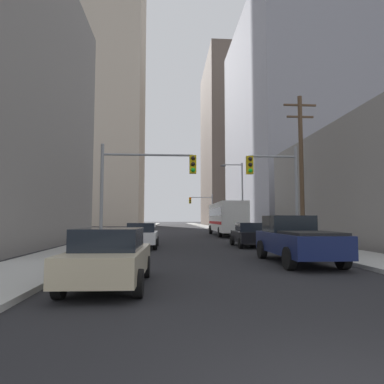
{
  "coord_description": "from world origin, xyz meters",
  "views": [
    {
      "loc": [
        -1.87,
        -2.68,
        1.77
      ],
      "look_at": [
        0.0,
        24.09,
        3.88
      ],
      "focal_mm": 31.93,
      "sensor_mm": 36.0,
      "label": 1
    }
  ],
  "objects_px": {
    "sedan_beige": "(110,257)",
    "traffic_signal_far_right": "(202,205)",
    "city_bus": "(226,217)",
    "pickup_truck_navy": "(296,239)",
    "sedan_black": "(250,235)",
    "traffic_signal_near_right": "(275,180)",
    "traffic_signal_near_left": "(144,177)",
    "sedan_white": "(142,235)"
  },
  "relations": [
    {
      "from": "sedan_beige",
      "to": "traffic_signal_far_right",
      "type": "bearing_deg",
      "value": 81.49
    },
    {
      "from": "city_bus",
      "to": "pickup_truck_navy",
      "type": "distance_m",
      "value": 22.29
    },
    {
      "from": "sedan_black",
      "to": "traffic_signal_near_right",
      "type": "height_order",
      "value": "traffic_signal_near_right"
    },
    {
      "from": "traffic_signal_near_left",
      "to": "traffic_signal_near_right",
      "type": "relative_size",
      "value": 1.0
    },
    {
      "from": "sedan_white",
      "to": "traffic_signal_near_left",
      "type": "xyz_separation_m",
      "value": [
        0.23,
        -1.74,
        3.34
      ]
    },
    {
      "from": "city_bus",
      "to": "pickup_truck_navy",
      "type": "relative_size",
      "value": 2.13
    },
    {
      "from": "pickup_truck_navy",
      "to": "sedan_black",
      "type": "xyz_separation_m",
      "value": [
        0.02,
        7.92,
        -0.16
      ]
    },
    {
      "from": "traffic_signal_far_right",
      "to": "sedan_black",
      "type": "bearing_deg",
      "value": -90.89
    },
    {
      "from": "sedan_beige",
      "to": "sedan_black",
      "type": "bearing_deg",
      "value": 61.46
    },
    {
      "from": "sedan_white",
      "to": "traffic_signal_near_right",
      "type": "relative_size",
      "value": 0.7
    },
    {
      "from": "traffic_signal_far_right",
      "to": "sedan_beige",
      "type": "bearing_deg",
      "value": -98.51
    },
    {
      "from": "city_bus",
      "to": "traffic_signal_near_left",
      "type": "bearing_deg",
      "value": -114.46
    },
    {
      "from": "sedan_white",
      "to": "traffic_signal_near_left",
      "type": "distance_m",
      "value": 3.78
    },
    {
      "from": "sedan_black",
      "to": "traffic_signal_near_right",
      "type": "distance_m",
      "value": 4.02
    },
    {
      "from": "pickup_truck_navy",
      "to": "city_bus",
      "type": "bearing_deg",
      "value": 87.48
    },
    {
      "from": "pickup_truck_navy",
      "to": "sedan_white",
      "type": "xyz_separation_m",
      "value": [
        -6.74,
        7.52,
        -0.16
      ]
    },
    {
      "from": "sedan_black",
      "to": "traffic_signal_near_left",
      "type": "height_order",
      "value": "traffic_signal_near_left"
    },
    {
      "from": "traffic_signal_near_left",
      "to": "pickup_truck_navy",
      "type": "bearing_deg",
      "value": -41.59
    },
    {
      "from": "city_bus",
      "to": "traffic_signal_near_right",
      "type": "height_order",
      "value": "traffic_signal_near_right"
    },
    {
      "from": "pickup_truck_navy",
      "to": "traffic_signal_near_left",
      "type": "distance_m",
      "value": 9.27
    },
    {
      "from": "sedan_beige",
      "to": "city_bus",
      "type": "bearing_deg",
      "value": 73.97
    },
    {
      "from": "sedan_white",
      "to": "traffic_signal_near_left",
      "type": "relative_size",
      "value": 0.7
    },
    {
      "from": "city_bus",
      "to": "traffic_signal_near_left",
      "type": "xyz_separation_m",
      "value": [
        -7.49,
        -16.47,
        2.19
      ]
    },
    {
      "from": "city_bus",
      "to": "traffic_signal_near_left",
      "type": "distance_m",
      "value": 18.22
    },
    {
      "from": "traffic_signal_near_left",
      "to": "traffic_signal_near_right",
      "type": "bearing_deg",
      "value": -0.01
    },
    {
      "from": "traffic_signal_near_right",
      "to": "city_bus",
      "type": "bearing_deg",
      "value": 90.24
    },
    {
      "from": "city_bus",
      "to": "sedan_black",
      "type": "height_order",
      "value": "city_bus"
    },
    {
      "from": "sedan_white",
      "to": "traffic_signal_near_left",
      "type": "height_order",
      "value": "traffic_signal_near_left"
    },
    {
      "from": "sedan_white",
      "to": "traffic_signal_near_right",
      "type": "xyz_separation_m",
      "value": [
        7.79,
        -1.74,
        3.23
      ]
    },
    {
      "from": "city_bus",
      "to": "sedan_white",
      "type": "distance_m",
      "value": 16.67
    },
    {
      "from": "sedan_beige",
      "to": "traffic_signal_far_right",
      "type": "height_order",
      "value": "traffic_signal_far_right"
    },
    {
      "from": "sedan_white",
      "to": "traffic_signal_far_right",
      "type": "bearing_deg",
      "value": 78.67
    },
    {
      "from": "traffic_signal_far_right",
      "to": "sedan_white",
      "type": "bearing_deg",
      "value": -101.33
    },
    {
      "from": "city_bus",
      "to": "traffic_signal_near_left",
      "type": "height_order",
      "value": "traffic_signal_near_left"
    },
    {
      "from": "traffic_signal_near_left",
      "to": "sedan_white",
      "type": "bearing_deg",
      "value": 97.47
    },
    {
      "from": "sedan_beige",
      "to": "traffic_signal_near_left",
      "type": "bearing_deg",
      "value": 89.09
    },
    {
      "from": "sedan_white",
      "to": "traffic_signal_far_right",
      "type": "relative_size",
      "value": 0.7
    },
    {
      "from": "pickup_truck_navy",
      "to": "traffic_signal_far_right",
      "type": "height_order",
      "value": "traffic_signal_far_right"
    },
    {
      "from": "sedan_black",
      "to": "traffic_signal_near_left",
      "type": "bearing_deg",
      "value": -161.82
    },
    {
      "from": "sedan_black",
      "to": "traffic_signal_far_right",
      "type": "relative_size",
      "value": 0.71
    },
    {
      "from": "sedan_black",
      "to": "traffic_signal_near_left",
      "type": "relative_size",
      "value": 0.71
    },
    {
      "from": "sedan_beige",
      "to": "traffic_signal_far_right",
      "type": "xyz_separation_m",
      "value": [
        7.26,
        48.47,
        3.28
      ]
    }
  ]
}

